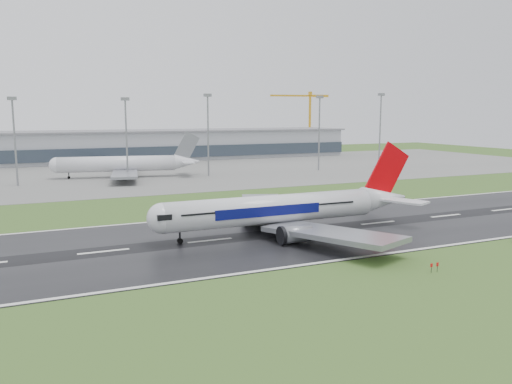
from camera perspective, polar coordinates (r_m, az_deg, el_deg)
name	(u,v)px	position (r m, az deg, el deg)	size (l,w,h in m)	color
ground	(300,231)	(108.84, 4.91, -4.36)	(520.00, 520.00, 0.00)	#34551F
runway	(300,231)	(108.83, 4.91, -4.33)	(400.00, 45.00, 0.10)	black
apron	(159,171)	(225.00, -10.72, 2.26)	(400.00, 130.00, 0.08)	slate
terminal	(131,146)	(282.90, -13.62, 4.96)	(240.00, 36.00, 15.00)	#92969D
main_airliner	(290,191)	(105.85, 3.79, 0.14)	(58.96, 56.15, 17.41)	silver
parked_airliner	(124,156)	(205.59, -14.44, 3.93)	(57.67, 53.69, 16.90)	silver
tower_crane	(310,122)	(338.10, 5.96, 7.75)	(39.02, 2.13, 38.97)	orange
floodmast_1	(15,144)	(192.91, -25.09, 4.87)	(0.64, 0.64, 28.93)	gray
floodmast_2	(127,141)	(195.89, -14.12, 5.50)	(0.64, 0.64, 29.17)	gray
floodmast_3	(208,137)	(203.74, -5.31, 6.08)	(0.64, 0.64, 30.99)	gray
floodmast_4	(319,135)	(225.13, 6.99, 6.30)	(0.64, 0.64, 30.98)	gray
floodmast_5	(380,132)	(243.28, 13.55, 6.47)	(0.64, 0.64, 32.49)	gray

